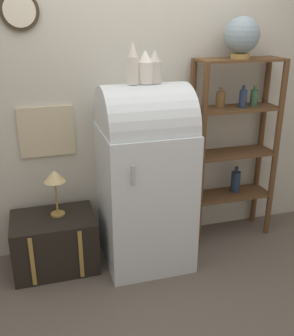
{
  "coord_description": "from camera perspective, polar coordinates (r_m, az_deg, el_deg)",
  "views": [
    {
      "loc": [
        -0.78,
        -2.52,
        1.9
      ],
      "look_at": [
        0.02,
        0.21,
        0.8
      ],
      "focal_mm": 42.0,
      "sensor_mm": 36.0,
      "label": 1
    }
  ],
  "objects": [
    {
      "name": "ground_plane",
      "position": [
        3.25,
        0.76,
        -14.58
      ],
      "size": [
        12.0,
        12.0,
        0.0
      ],
      "primitive_type": "plane",
      "color": "#60564C"
    },
    {
      "name": "wall_back",
      "position": [
        3.24,
        -2.25,
        11.4
      ],
      "size": [
        7.0,
        0.09,
        2.7
      ],
      "color": "beige",
      "rests_on": "ground_plane"
    },
    {
      "name": "refrigerator",
      "position": [
        3.06,
        -0.33,
        -0.78
      ],
      "size": [
        0.66,
        0.71,
        1.45
      ],
      "color": "silver",
      "rests_on": "ground_plane"
    },
    {
      "name": "suitcase_trunk",
      "position": [
        3.26,
        -13.23,
        -10.4
      ],
      "size": [
        0.64,
        0.47,
        0.44
      ],
      "color": "black",
      "rests_on": "ground_plane"
    },
    {
      "name": "shelf_unit",
      "position": [
        3.48,
        12.51,
        3.87
      ],
      "size": [
        0.74,
        0.3,
        1.58
      ],
      "color": "brown",
      "rests_on": "ground_plane"
    },
    {
      "name": "globe",
      "position": [
        3.29,
        13.6,
        18.14
      ],
      "size": [
        0.28,
        0.28,
        0.32
      ],
      "color": "#AD8942",
      "rests_on": "shelf_unit"
    },
    {
      "name": "vase_left",
      "position": [
        2.82,
        -2.06,
        14.76
      ],
      "size": [
        0.08,
        0.08,
        0.29
      ],
      "color": "silver",
      "rests_on": "refrigerator"
    },
    {
      "name": "vase_center",
      "position": [
        2.86,
        -0.24,
        14.3
      ],
      "size": [
        0.12,
        0.12,
        0.23
      ],
      "color": "white",
      "rests_on": "refrigerator"
    },
    {
      "name": "vase_right",
      "position": [
        2.88,
        1.12,
        14.36
      ],
      "size": [
        0.1,
        0.1,
        0.23
      ],
      "color": "beige",
      "rests_on": "refrigerator"
    },
    {
      "name": "desk_lamp",
      "position": [
        3.06,
        -13.25,
        -1.6
      ],
      "size": [
        0.17,
        0.17,
        0.38
      ],
      "color": "#AD8942",
      "rests_on": "suitcase_trunk"
    }
  ]
}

